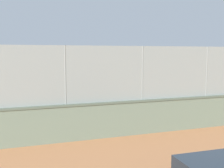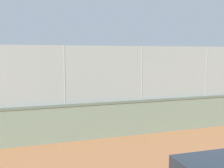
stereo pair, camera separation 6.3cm
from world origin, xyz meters
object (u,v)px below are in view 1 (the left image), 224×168
player_foreground_swinging (80,81)px  spare_ball_by_wall (205,119)px  player_at_service_line (78,84)px  sports_ball (85,77)px

player_foreground_swinging → spare_ball_by_wall: player_foreground_swinging is taller
player_foreground_swinging → player_at_service_line: player_foreground_swinging is taller
player_at_service_line → spare_ball_by_wall: player_at_service_line is taller
player_foreground_swinging → sports_ball: 1.25m
player_foreground_swinging → spare_ball_by_wall: bearing=104.3°
spare_ball_by_wall → player_foreground_swinging: bearing=-75.7°
sports_ball → spare_ball_by_wall: bearing=105.3°
player_at_service_line → player_foreground_swinging: bearing=-110.5°
player_foreground_swinging → sports_ball: player_foreground_swinging is taller
sports_ball → player_at_service_line: bearing=41.8°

